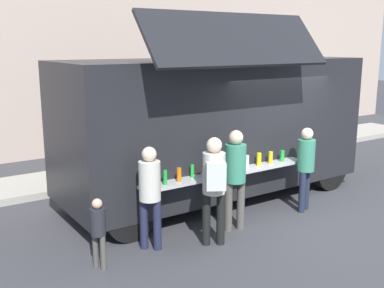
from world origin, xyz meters
name	(u,v)px	position (x,y,z in m)	size (l,w,h in m)	color
ground_plane	(309,218)	(0.00, 0.00, 0.00)	(60.00, 60.00, 0.00)	#38383D
food_truck_main	(215,124)	(-0.75, 1.92, 1.55)	(6.23, 2.99, 3.64)	black
trash_bin	(272,135)	(3.04, 4.24, 0.51)	(0.60, 0.60, 1.03)	#2D6636
customer_front_ordering	(235,171)	(-1.47, 0.36, 1.04)	(0.36, 0.35, 1.74)	#4D4A45
customer_mid_with_backpack	(214,181)	(-2.14, 0.04, 1.06)	(0.49, 0.57, 1.74)	black
customer_rear_waiting	(150,189)	(-3.03, 0.48, 0.97)	(0.33, 0.33, 1.63)	#1D223B
customer_extra_browsing	(306,162)	(0.21, 0.35, 0.96)	(0.33, 0.33, 1.61)	#1D2538
child_near_queue	(98,227)	(-3.95, 0.31, 0.62)	(0.21, 0.21, 1.04)	#494641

